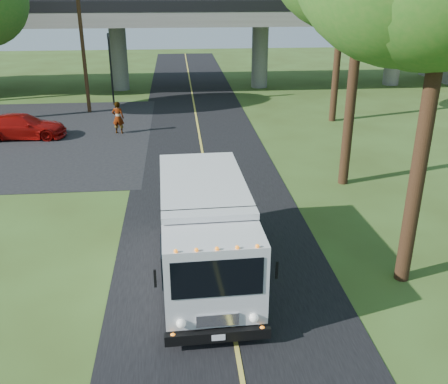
{
  "coord_description": "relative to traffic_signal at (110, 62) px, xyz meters",
  "views": [
    {
      "loc": [
        -1.27,
        -11.72,
        8.52
      ],
      "look_at": [
        0.29,
        4.65,
        1.6
      ],
      "focal_mm": 40.0,
      "sensor_mm": 36.0,
      "label": 1
    }
  ],
  "objects": [
    {
      "name": "traffic_signal",
      "position": [
        0.0,
        0.0,
        0.0
      ],
      "size": [
        0.18,
        0.22,
        5.2
      ],
      "color": "black",
      "rests_on": "ground"
    },
    {
      "name": "ground",
      "position": [
        6.0,
        -26.0,
        -3.2
      ],
      "size": [
        120.0,
        120.0,
        0.0
      ],
      "primitive_type": "plane",
      "color": "#37491A",
      "rests_on": "ground"
    },
    {
      "name": "pedestrian",
      "position": [
        1.15,
        -7.73,
        -2.22
      ],
      "size": [
        0.8,
        0.6,
        1.97
      ],
      "primitive_type": "imported",
      "rotation": [
        0.0,
        0.0,
        2.94
      ],
      "color": "gray",
      "rests_on": "ground"
    },
    {
      "name": "red_sedan",
      "position": [
        -4.36,
        -8.2,
        -2.49
      ],
      "size": [
        4.92,
        2.05,
        1.42
      ],
      "primitive_type": "imported",
      "rotation": [
        0.0,
        0.0,
        1.56
      ],
      "color": "#980C09",
      "rests_on": "ground"
    },
    {
      "name": "utility_pole",
      "position": [
        -1.5,
        -2.0,
        1.4
      ],
      "size": [
        1.6,
        0.26,
        9.0
      ],
      "color": "#472D19",
      "rests_on": "ground"
    },
    {
      "name": "parking_lot",
      "position": [
        -5.0,
        -8.0,
        -3.19
      ],
      "size": [
        16.0,
        18.0,
        0.01
      ],
      "primitive_type": "cube",
      "color": "black",
      "rests_on": "ground"
    },
    {
      "name": "step_van",
      "position": [
        5.43,
        -24.26,
        -1.58
      ],
      "size": [
        2.81,
        7.16,
        2.98
      ],
      "rotation": [
        0.0,
        0.0,
        0.03
      ],
      "color": "silver",
      "rests_on": "ground"
    },
    {
      "name": "lane_line",
      "position": [
        6.0,
        -16.0,
        -3.17
      ],
      "size": [
        0.12,
        90.0,
        0.01
      ],
      "primitive_type": "cube",
      "color": "gold",
      "rests_on": "road"
    },
    {
      "name": "overpass",
      "position": [
        6.0,
        6.0,
        1.36
      ],
      "size": [
        54.0,
        10.0,
        7.3
      ],
      "color": "slate",
      "rests_on": "ground"
    },
    {
      "name": "road",
      "position": [
        6.0,
        -16.0,
        -3.19
      ],
      "size": [
        7.0,
        90.0,
        0.02
      ],
      "primitive_type": "cube",
      "color": "black",
      "rests_on": "ground"
    }
  ]
}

